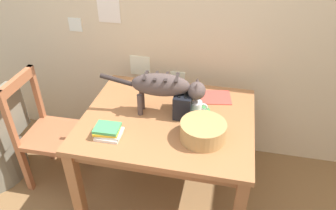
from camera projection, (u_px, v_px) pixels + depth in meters
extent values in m
cube|color=beige|center=(185.00, 14.00, 2.53)|extent=(4.69, 0.10, 2.50)
cube|color=white|center=(178.00, 79.00, 2.80)|extent=(0.13, 0.01, 0.13)
cube|color=white|center=(75.00, 25.00, 2.73)|extent=(0.12, 0.01, 0.12)
cube|color=white|center=(109.00, 11.00, 2.59)|extent=(0.19, 0.01, 0.19)
cube|color=white|center=(140.00, 66.00, 2.81)|extent=(0.18, 0.01, 0.18)
cube|color=#A3683E|center=(168.00, 119.00, 2.24)|extent=(1.17, 0.98, 0.03)
cube|color=#965F39|center=(168.00, 125.00, 2.27)|extent=(1.09, 0.90, 0.07)
cube|color=#A3683E|center=(77.00, 191.00, 2.19)|extent=(0.07, 0.07, 0.72)
cube|color=#A3683E|center=(120.00, 116.00, 2.91)|extent=(0.07, 0.07, 0.72)
cube|color=#A3683E|center=(241.00, 132.00, 2.72)|extent=(0.07, 0.07, 0.72)
ellipsoid|color=#50413D|center=(161.00, 85.00, 2.15)|extent=(0.41, 0.17, 0.16)
cube|color=#2C2321|center=(145.00, 76.00, 2.13)|extent=(0.03, 0.13, 0.01)
cube|color=#2C2321|center=(156.00, 76.00, 2.12)|extent=(0.03, 0.13, 0.01)
cube|color=#2C2321|center=(166.00, 77.00, 2.11)|extent=(0.03, 0.13, 0.01)
cube|color=#2C2321|center=(177.00, 78.00, 2.10)|extent=(0.03, 0.13, 0.01)
cylinder|color=#50413D|center=(181.00, 102.00, 2.25)|extent=(0.04, 0.04, 0.16)
cylinder|color=#50413D|center=(180.00, 108.00, 2.19)|extent=(0.04, 0.04, 0.16)
cylinder|color=#50413D|center=(142.00, 99.00, 2.28)|extent=(0.04, 0.04, 0.16)
cylinder|color=#50413D|center=(140.00, 105.00, 2.22)|extent=(0.04, 0.04, 0.16)
sphere|color=#50413D|center=(197.00, 91.00, 2.14)|extent=(0.12, 0.12, 0.12)
cone|color=#50413D|center=(197.00, 81.00, 2.14)|extent=(0.04, 0.04, 0.05)
cone|color=#50413D|center=(197.00, 87.00, 2.08)|extent=(0.04, 0.04, 0.05)
cylinder|color=#2C2321|center=(116.00, 80.00, 2.17)|extent=(0.23, 0.05, 0.08)
cylinder|color=#418D49|center=(195.00, 113.00, 2.24)|extent=(0.21, 0.21, 0.04)
cylinder|color=white|center=(196.00, 106.00, 2.21)|extent=(0.09, 0.09, 0.08)
torus|color=white|center=(204.00, 107.00, 2.20)|extent=(0.06, 0.01, 0.06)
cube|color=#D0473D|center=(213.00, 97.00, 2.44)|extent=(0.29, 0.24, 0.01)
cube|color=silver|center=(109.00, 135.00, 2.05)|extent=(0.16, 0.13, 0.02)
cube|color=silver|center=(110.00, 133.00, 2.05)|extent=(0.16, 0.13, 0.02)
cube|color=yellow|center=(107.00, 130.00, 2.04)|extent=(0.17, 0.14, 0.02)
cube|color=#45A55E|center=(107.00, 128.00, 2.03)|extent=(0.16, 0.13, 0.02)
cylinder|color=tan|center=(203.00, 131.00, 2.01)|extent=(0.29, 0.29, 0.12)
cylinder|color=brown|center=(203.00, 130.00, 2.01)|extent=(0.24, 0.24, 0.10)
cube|color=black|center=(184.00, 103.00, 2.22)|extent=(0.12, 0.20, 0.17)
cube|color=black|center=(181.00, 92.00, 2.18)|extent=(0.02, 0.14, 0.01)
cube|color=black|center=(187.00, 93.00, 2.17)|extent=(0.02, 0.14, 0.01)
cube|color=#A8633E|center=(53.00, 135.00, 2.55)|extent=(0.43, 0.43, 0.04)
cube|color=#A8633E|center=(16.00, 83.00, 2.33)|extent=(0.05, 0.42, 0.08)
cube|color=#A8633E|center=(37.00, 92.00, 2.59)|extent=(0.04, 0.04, 0.48)
cube|color=#A8633E|center=(8.00, 120.00, 2.28)|extent=(0.04, 0.04, 0.48)
cube|color=#A8633E|center=(89.00, 145.00, 2.80)|extent=(0.04, 0.04, 0.42)
cube|color=#A8633E|center=(70.00, 176.00, 2.50)|extent=(0.04, 0.04, 0.42)
cube|color=#A8633E|center=(49.00, 140.00, 2.87)|extent=(0.04, 0.04, 0.42)
cube|color=#A8633E|center=(26.00, 170.00, 2.56)|extent=(0.04, 0.04, 0.42)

